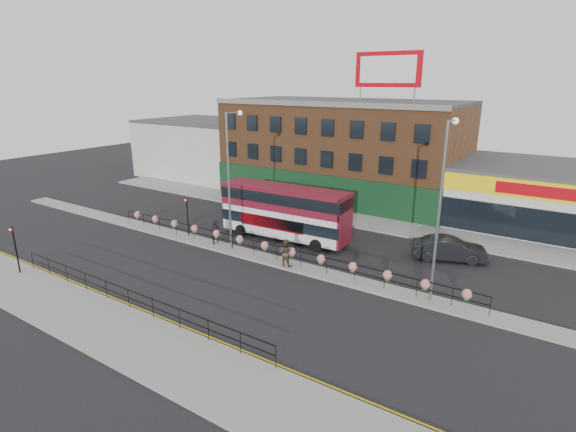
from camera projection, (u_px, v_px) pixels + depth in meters
The scene contains 20 objects.
ground at pixel (265, 259), 32.17m from camera, with size 120.00×120.00×0.00m, color black.
south_pavement at pixel (124, 335), 22.56m from camera, with size 60.00×4.00×0.15m, color gray.
north_pavement at pixel (341, 217), 41.72m from camera, with size 60.00×4.00×0.15m, color gray.
median at pixel (265, 259), 32.14m from camera, with size 60.00×1.60×0.15m, color gray.
yellow_line_inner at pixel (160, 317), 24.42m from camera, with size 60.00×0.10×0.01m, color gold.
yellow_line_outer at pixel (157, 318), 24.27m from camera, with size 60.00×0.10×0.01m, color gold.
brick_building at pixel (343, 149), 48.71m from camera, with size 25.00×12.21×10.30m.
supermarket at pixel (549, 197), 38.86m from camera, with size 15.00×12.25×5.30m.
warehouse_west at pixel (207, 148), 59.84m from camera, with size 15.50×12.00×7.30m.
billboard at pixel (388, 70), 38.97m from camera, with size 6.00×0.29×4.40m.
median_railing at pixel (265, 246), 31.86m from camera, with size 30.04×0.56×1.23m.
south_railing at pixel (128, 294), 24.87m from camera, with size 20.04×0.05×1.12m.
double_decker_bus at pixel (285, 207), 35.55m from camera, with size 10.78×3.05×4.32m.
car at pixel (450, 249), 31.87m from camera, with size 5.37×3.51×1.67m, color black.
pedestrian_a at pixel (216, 232), 34.68m from camera, with size 0.62×0.77×1.83m, color black.
pedestrian_b at pixel (286, 253), 30.45m from camera, with size 1.02×0.85×1.92m, color #423327.
lamp_column_west at pixel (231, 170), 32.42m from camera, with size 0.36×1.77×10.09m.
lamp_column_east at pixel (442, 197), 24.46m from camera, with size 0.37×1.80×10.25m.
traffic_light_south at pixel (14, 239), 28.98m from camera, with size 0.15×0.28×3.65m.
traffic_light_median at pixel (187, 208), 35.97m from camera, with size 0.15×0.28×3.65m.
Camera 1 is at (17.82, -24.01, 12.37)m, focal length 28.00 mm.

